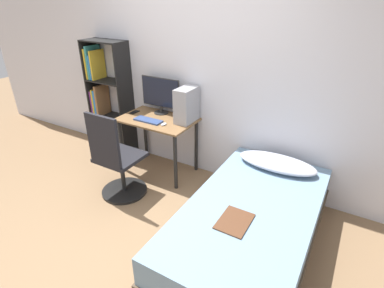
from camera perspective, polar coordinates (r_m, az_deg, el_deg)
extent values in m
plane|color=#846647|center=(3.14, -14.24, -16.86)|extent=(14.00, 14.00, 0.00)
cube|color=silver|center=(3.64, 0.76, 12.89)|extent=(8.00, 0.05, 2.50)
cube|color=brown|center=(3.74, -6.61, 4.65)|extent=(0.93, 0.59, 0.02)
cylinder|color=black|center=(3.98, -13.28, -0.38)|extent=(0.04, 0.04, 0.71)
cylinder|color=black|center=(3.51, -3.17, -3.54)|extent=(0.04, 0.04, 0.71)
cylinder|color=black|center=(4.30, -8.89, 2.20)|extent=(0.04, 0.04, 0.71)
cylinder|color=black|center=(3.87, 0.81, -0.36)|extent=(0.04, 0.04, 0.71)
cube|color=black|center=(4.61, -17.93, 8.70)|extent=(0.02, 0.30, 1.59)
cube|color=black|center=(4.20, -12.36, 7.69)|extent=(0.02, 0.30, 1.59)
cube|color=black|center=(4.70, -14.13, -0.86)|extent=(0.57, 0.30, 0.02)
cube|color=black|center=(4.48, -14.87, 5.07)|extent=(0.57, 0.30, 0.02)
cube|color=black|center=(4.33, -15.69, 11.50)|extent=(0.57, 0.30, 0.02)
cube|color=black|center=(4.23, -16.61, 18.32)|extent=(0.57, 0.30, 0.02)
cube|color=green|center=(4.78, -16.74, 2.28)|extent=(0.02, 0.25, 0.43)
cube|color=#7A338E|center=(4.76, -16.41, 2.03)|extent=(0.03, 0.25, 0.40)
cube|color=black|center=(4.72, -16.12, 2.27)|extent=(0.02, 0.25, 0.46)
cube|color=brown|center=(4.70, -15.82, 2.04)|extent=(0.03, 0.25, 0.43)
cube|color=teal|center=(4.67, -15.52, 2.06)|extent=(0.04, 0.25, 0.46)
cube|color=#7A338E|center=(4.61, -17.54, 7.74)|extent=(0.02, 0.25, 0.35)
cube|color=gold|center=(4.58, -17.28, 7.84)|extent=(0.03, 0.25, 0.37)
cube|color=#2870B7|center=(4.56, -16.95, 7.73)|extent=(0.03, 0.25, 0.37)
cube|color=brown|center=(4.52, -16.67, 8.07)|extent=(0.04, 0.25, 0.44)
cube|color=gold|center=(4.47, -18.50, 14.40)|extent=(0.03, 0.25, 0.40)
cube|color=teal|center=(4.44, -18.18, 14.61)|extent=(0.03, 0.25, 0.44)
cube|color=#2870B7|center=(4.42, -17.76, 13.87)|extent=(0.03, 0.25, 0.33)
cube|color=gold|center=(4.39, -17.51, 14.22)|extent=(0.02, 0.25, 0.39)
cylinder|color=black|center=(3.71, -12.70, -8.63)|extent=(0.53, 0.53, 0.03)
cylinder|color=black|center=(3.59, -13.06, -5.67)|extent=(0.05, 0.05, 0.42)
cube|color=black|center=(3.47, -13.45, -2.44)|extent=(0.46, 0.46, 0.04)
cube|color=black|center=(3.21, -16.56, 0.60)|extent=(0.41, 0.04, 0.55)
cube|color=#4C3D2D|center=(2.94, 10.68, -17.12)|extent=(1.07, 2.00, 0.22)
cube|color=#708EA8|center=(2.78, 11.11, -13.56)|extent=(1.04, 1.96, 0.26)
ellipsoid|color=#B2B7C6|center=(3.27, 15.89, -3.47)|extent=(0.81, 0.36, 0.11)
cube|color=#56331E|center=(2.51, 8.10, -14.37)|extent=(0.24, 0.32, 0.01)
cylinder|color=black|center=(3.92, -5.87, 5.98)|extent=(0.19, 0.19, 0.01)
cylinder|color=black|center=(3.90, -5.90, 6.63)|extent=(0.04, 0.04, 0.08)
cube|color=black|center=(3.84, -6.01, 9.74)|extent=(0.56, 0.01, 0.38)
cube|color=black|center=(3.83, -6.09, 9.70)|extent=(0.53, 0.01, 0.36)
cube|color=#33477A|center=(3.68, -8.35, 4.48)|extent=(0.36, 0.14, 0.02)
cube|color=#99999E|center=(3.57, -1.03, 7.43)|extent=(0.18, 0.32, 0.41)
ellipsoid|color=silver|center=(3.55, -5.42, 3.80)|extent=(0.06, 0.09, 0.02)
cube|color=black|center=(3.98, -10.93, 5.98)|extent=(0.07, 0.14, 0.01)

